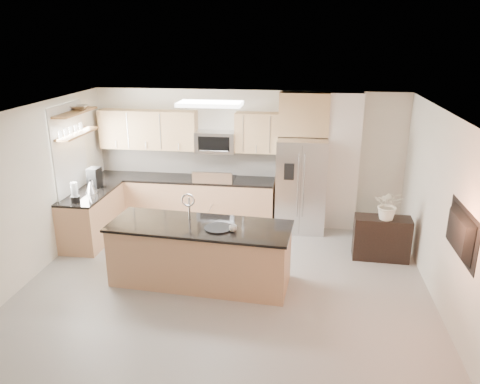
# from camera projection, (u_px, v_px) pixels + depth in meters

# --- Properties ---
(floor) EXTENTS (6.50, 6.50, 0.00)m
(floor) POSITION_uv_depth(u_px,v_px,m) (219.00, 304.00, 6.56)
(floor) COLOR gray
(floor) RESTS_ON ground
(ceiling) EXTENTS (6.00, 6.50, 0.02)m
(ceiling) POSITION_uv_depth(u_px,v_px,m) (216.00, 119.00, 5.73)
(ceiling) COLOR white
(ceiling) RESTS_ON wall_back
(wall_back) EXTENTS (6.00, 0.02, 2.60)m
(wall_back) POSITION_uv_depth(u_px,v_px,m) (248.00, 157.00, 9.19)
(wall_back) COLOR beige
(wall_back) RESTS_ON floor
(wall_left) EXTENTS (0.02, 6.50, 2.60)m
(wall_left) POSITION_uv_depth(u_px,v_px,m) (7.00, 207.00, 6.53)
(wall_left) COLOR beige
(wall_left) RESTS_ON floor
(wall_right) EXTENTS (0.02, 6.50, 2.60)m
(wall_right) POSITION_uv_depth(u_px,v_px,m) (457.00, 230.00, 5.76)
(wall_right) COLOR beige
(wall_right) RESTS_ON floor
(back_counter) EXTENTS (3.55, 0.66, 1.44)m
(back_counter) POSITION_uv_depth(u_px,v_px,m) (185.00, 199.00, 9.32)
(back_counter) COLOR tan
(back_counter) RESTS_ON floor
(left_counter) EXTENTS (0.66, 1.50, 0.92)m
(left_counter) POSITION_uv_depth(u_px,v_px,m) (92.00, 216.00, 8.50)
(left_counter) COLOR tan
(left_counter) RESTS_ON floor
(range) EXTENTS (0.76, 0.64, 1.14)m
(range) POSITION_uv_depth(u_px,v_px,m) (215.00, 201.00, 9.23)
(range) COLOR black
(range) RESTS_ON floor
(upper_cabinets) EXTENTS (3.50, 0.33, 0.75)m
(upper_cabinets) POSITION_uv_depth(u_px,v_px,m) (180.00, 130.00, 9.04)
(upper_cabinets) COLOR tan
(upper_cabinets) RESTS_ON wall_back
(microwave) EXTENTS (0.76, 0.40, 0.40)m
(microwave) POSITION_uv_depth(u_px,v_px,m) (216.00, 142.00, 8.97)
(microwave) COLOR silver
(microwave) RESTS_ON upper_cabinets
(refrigerator) EXTENTS (0.92, 0.78, 1.78)m
(refrigerator) POSITION_uv_depth(u_px,v_px,m) (301.00, 185.00, 8.84)
(refrigerator) COLOR silver
(refrigerator) RESTS_ON floor
(partition_column) EXTENTS (0.60, 0.30, 2.60)m
(partition_column) POSITION_uv_depth(u_px,v_px,m) (342.00, 162.00, 8.82)
(partition_column) COLOR silver
(partition_column) RESTS_ON floor
(window) EXTENTS (0.04, 1.15, 1.65)m
(window) POSITION_uv_depth(u_px,v_px,m) (69.00, 152.00, 8.15)
(window) COLOR white
(window) RESTS_ON wall_left
(shelf_lower) EXTENTS (0.30, 1.20, 0.04)m
(shelf_lower) POSITION_uv_depth(u_px,v_px,m) (77.00, 134.00, 8.14)
(shelf_lower) COLOR brown
(shelf_lower) RESTS_ON wall_left
(shelf_upper) EXTENTS (0.30, 1.20, 0.04)m
(shelf_upper) POSITION_uv_depth(u_px,v_px,m) (74.00, 112.00, 8.02)
(shelf_upper) COLOR brown
(shelf_upper) RESTS_ON wall_left
(ceiling_fixture) EXTENTS (1.00, 0.50, 0.06)m
(ceiling_fixture) POSITION_uv_depth(u_px,v_px,m) (210.00, 104.00, 7.29)
(ceiling_fixture) COLOR white
(ceiling_fixture) RESTS_ON ceiling
(island) EXTENTS (2.75, 1.17, 1.35)m
(island) POSITION_uv_depth(u_px,v_px,m) (200.00, 253.00, 7.02)
(island) COLOR tan
(island) RESTS_ON floor
(credenza) EXTENTS (0.93, 0.42, 0.73)m
(credenza) POSITION_uv_depth(u_px,v_px,m) (381.00, 238.00, 7.79)
(credenza) COLOR black
(credenza) RESTS_ON floor
(cup) EXTENTS (0.15, 0.15, 0.09)m
(cup) POSITION_uv_depth(u_px,v_px,m) (233.00, 228.00, 6.64)
(cup) COLOR silver
(cup) RESTS_ON island
(platter) EXTENTS (0.46, 0.46, 0.02)m
(platter) POSITION_uv_depth(u_px,v_px,m) (218.00, 228.00, 6.73)
(platter) COLOR black
(platter) RESTS_ON island
(blender) EXTENTS (0.15, 0.15, 0.34)m
(blender) POSITION_uv_depth(u_px,v_px,m) (75.00, 194.00, 7.80)
(blender) COLOR black
(blender) RESTS_ON left_counter
(kettle) EXTENTS (0.20, 0.20, 0.25)m
(kettle) POSITION_uv_depth(u_px,v_px,m) (91.00, 187.00, 8.26)
(kettle) COLOR silver
(kettle) RESTS_ON left_counter
(coffee_maker) EXTENTS (0.21, 0.25, 0.36)m
(coffee_maker) POSITION_uv_depth(u_px,v_px,m) (94.00, 178.00, 8.56)
(coffee_maker) COLOR black
(coffee_maker) RESTS_ON left_counter
(bowl) EXTENTS (0.45, 0.45, 0.10)m
(bowl) POSITION_uv_depth(u_px,v_px,m) (79.00, 107.00, 8.18)
(bowl) COLOR silver
(bowl) RESTS_ON shelf_upper
(flower_vase) EXTENTS (0.79, 0.72, 0.76)m
(flower_vase) POSITION_uv_depth(u_px,v_px,m) (390.00, 197.00, 7.49)
(flower_vase) COLOR white
(flower_vase) RESTS_ON credenza
(television) EXTENTS (0.14, 1.08, 0.62)m
(television) POSITION_uv_depth(u_px,v_px,m) (455.00, 233.00, 5.56)
(television) COLOR black
(television) RESTS_ON wall_right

